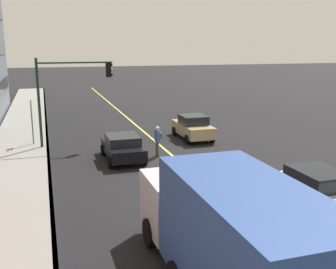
% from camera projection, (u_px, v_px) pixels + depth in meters
% --- Properties ---
extents(ground, '(200.00, 200.00, 0.00)m').
position_uv_depth(ground, '(179.00, 161.00, 21.53)').
color(ground, black).
extents(sidewalk_slab, '(80.00, 3.41, 0.15)m').
position_uv_depth(sidewalk_slab, '(14.00, 175.00, 19.07)').
color(sidewalk_slab, gray).
rests_on(sidewalk_slab, ground).
extents(curb_edge, '(80.00, 0.16, 0.15)m').
position_uv_depth(curb_edge, '(49.00, 172.00, 19.54)').
color(curb_edge, slate).
rests_on(curb_edge, ground).
extents(lane_stripe_center, '(80.00, 0.16, 0.01)m').
position_uv_depth(lane_stripe_center, '(179.00, 161.00, 21.53)').
color(lane_stripe_center, '#D8CC4C').
rests_on(lane_stripe_center, ground).
extents(car_black, '(3.94, 2.01, 1.38)m').
position_uv_depth(car_black, '(123.00, 147.00, 21.70)').
color(car_black, black).
rests_on(car_black, ground).
extents(car_tan, '(3.93, 1.93, 1.61)m').
position_uv_depth(car_tan, '(193.00, 127.00, 26.56)').
color(car_tan, tan).
rests_on(car_tan, ground).
extents(car_white, '(4.21, 1.95, 1.63)m').
position_uv_depth(car_white, '(319.00, 191.00, 14.80)').
color(car_white, silver).
rests_on(car_white, ground).
extents(truck_blue, '(7.85, 2.57, 3.25)m').
position_uv_depth(truck_blue, '(230.00, 236.00, 9.46)').
color(truck_blue, silver).
rests_on(truck_blue, ground).
extents(pedestrian_with_backpack, '(0.43, 0.38, 1.74)m').
position_uv_depth(pedestrian_with_backpack, '(158.00, 139.00, 22.25)').
color(pedestrian_with_backpack, brown).
rests_on(pedestrian_with_backpack, ground).
extents(traffic_light_mast, '(0.28, 4.52, 5.45)m').
position_uv_depth(traffic_light_mast, '(69.00, 86.00, 23.73)').
color(traffic_light_mast, '#1E3823').
rests_on(traffic_light_mast, ground).
extents(street_sign_post, '(0.60, 0.08, 2.90)m').
position_uv_depth(street_sign_post, '(32.00, 119.00, 24.43)').
color(street_sign_post, slate).
rests_on(street_sign_post, ground).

